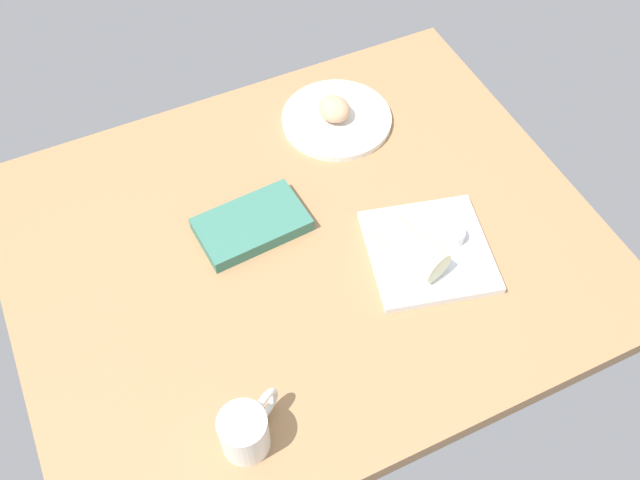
# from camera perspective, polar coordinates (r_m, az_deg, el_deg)

# --- Properties ---
(dining_table) EXTENTS (1.10, 0.90, 0.04)m
(dining_table) POSITION_cam_1_polar(r_m,az_deg,el_deg) (1.38, -1.26, -0.57)
(dining_table) COLOR #9E754C
(dining_table) RESTS_ON ground
(round_plate) EXTENTS (0.24, 0.24, 0.01)m
(round_plate) POSITION_cam_1_polar(r_m,az_deg,el_deg) (1.57, 1.33, 9.59)
(round_plate) COLOR white
(round_plate) RESTS_ON dining_table
(scone_pastry) EXTENTS (0.08, 0.08, 0.05)m
(scone_pastry) POSITION_cam_1_polar(r_m,az_deg,el_deg) (1.55, 1.14, 10.38)
(scone_pastry) COLOR tan
(scone_pastry) RESTS_ON round_plate
(square_plate) EXTENTS (0.27, 0.27, 0.02)m
(square_plate) POSITION_cam_1_polar(r_m,az_deg,el_deg) (1.36, 8.64, -0.90)
(square_plate) COLOR white
(square_plate) RESTS_ON dining_table
(sauce_cup) EXTENTS (0.05, 0.05, 0.03)m
(sauce_cup) POSITION_cam_1_polar(r_m,az_deg,el_deg) (1.36, 10.51, 0.44)
(sauce_cup) COLOR silver
(sauce_cup) RESTS_ON square_plate
(breakfast_wrap) EXTENTS (0.10, 0.14, 0.06)m
(breakfast_wrap) POSITION_cam_1_polar(r_m,az_deg,el_deg) (1.31, 7.38, -0.60)
(breakfast_wrap) COLOR beige
(breakfast_wrap) RESTS_ON square_plate
(book_stack) EXTENTS (0.21, 0.14, 0.03)m
(book_stack) POSITION_cam_1_polar(r_m,az_deg,el_deg) (1.38, -5.45, 1.24)
(book_stack) COLOR #387260
(book_stack) RESTS_ON dining_table
(coffee_mug) EXTENTS (0.11, 0.09, 0.09)m
(coffee_mug) POSITION_cam_1_polar(r_m,az_deg,el_deg) (1.15, -5.92, -14.83)
(coffee_mug) COLOR white
(coffee_mug) RESTS_ON dining_table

